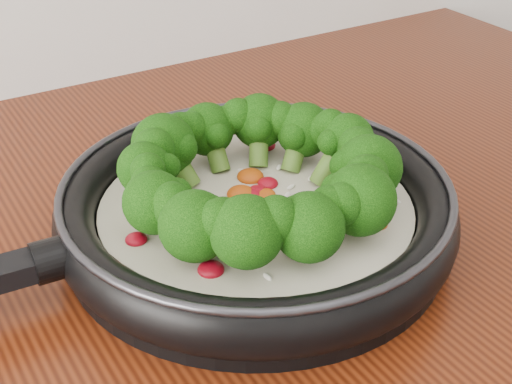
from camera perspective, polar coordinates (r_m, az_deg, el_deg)
skillet at (r=0.64m, az=-0.19°, el=-0.79°), size 0.57×0.38×0.11m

